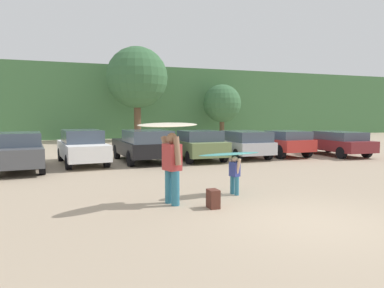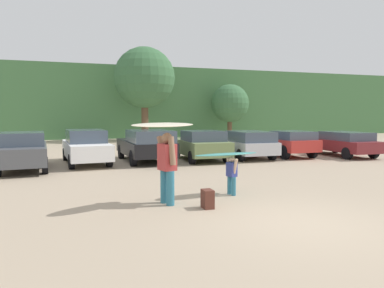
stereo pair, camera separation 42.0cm
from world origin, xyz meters
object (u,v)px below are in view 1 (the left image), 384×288
object	(u,v)px
parked_car_silver	(242,143)
person_adult	(172,164)
person_child	(235,173)
surfboard_teal	(230,154)
parked_car_white	(82,147)
parked_car_maroon	(336,142)
parked_car_dark_gray	(19,151)
parked_car_olive_green	(198,145)
parked_car_red	(281,142)
backpack_dropped	(213,199)
parked_car_black	(143,145)
surfboard_cream	(169,125)

from	to	relation	value
parked_car_silver	person_adult	bearing A→B (deg)	142.84
person_child	surfboard_teal	distance (m)	0.55
parked_car_silver	parked_car_white	bearing A→B (deg)	87.79
parked_car_maroon	surfboard_teal	size ratio (longest dim) A/B	2.19
parked_car_white	parked_car_dark_gray	bearing A→B (deg)	109.99
parked_car_olive_green	parked_car_red	xyz separation A→B (m)	(4.88, 0.15, -0.01)
parked_car_dark_gray	parked_car_red	bearing A→B (deg)	-90.68
parked_car_red	backpack_dropped	bearing A→B (deg)	136.89
parked_car_red	person_child	xyz separation A→B (m)	(-6.63, -7.59, -0.13)
parked_car_olive_green	person_adult	bearing A→B (deg)	155.21
parked_car_black	person_adult	size ratio (longest dim) A/B	2.55
parked_car_dark_gray	parked_car_maroon	size ratio (longest dim) A/B	1.00
parked_car_black	parked_car_maroon	distance (m)	10.57
person_adult	surfboard_cream	size ratio (longest dim) A/B	0.92
person_child	parked_car_dark_gray	bearing A→B (deg)	-62.69
parked_car_silver	backpack_dropped	xyz separation A→B (m)	(-5.38, -8.66, -0.53)
parked_car_olive_green	parked_car_red	size ratio (longest dim) A/B	0.98
person_adult	surfboard_cream	world-z (taller)	surfboard_cream
backpack_dropped	person_child	bearing A→B (deg)	44.70
person_adult	backpack_dropped	bearing A→B (deg)	124.62
person_child	parked_car_red	bearing A→B (deg)	-145.98
parked_car_black	person_child	bearing A→B (deg)	-176.03
parked_car_dark_gray	surfboard_teal	xyz separation A→B (m)	(5.97, -6.73, 0.35)
parked_car_dark_gray	person_child	bearing A→B (deg)	-142.26
parked_car_black	person_adult	distance (m)	8.16
person_child	surfboard_cream	xyz separation A→B (m)	(-2.05, -0.52, 1.38)
parked_car_silver	person_child	distance (m)	8.64
parked_car_red	parked_car_maroon	world-z (taller)	parked_car_red
parked_car_silver	person_child	world-z (taller)	parked_car_silver
surfboard_cream	parked_car_red	bearing A→B (deg)	-162.52
person_adult	backpack_dropped	xyz separation A→B (m)	(0.82, -0.70, -0.79)
surfboard_teal	parked_car_red	bearing A→B (deg)	-139.30
parked_car_dark_gray	parked_car_olive_green	distance (m)	7.90
parked_car_olive_green	parked_car_maroon	size ratio (longest dim) A/B	0.90
parked_car_black	surfboard_cream	size ratio (longest dim) A/B	2.35
parked_car_black	person_adult	bearing A→B (deg)	169.79
parked_car_silver	backpack_dropped	world-z (taller)	parked_car_silver
parked_car_olive_green	person_child	xyz separation A→B (m)	(-1.75, -7.44, -0.14)
backpack_dropped	parked_car_olive_green	bearing A→B (deg)	71.34
parked_car_maroon	parked_car_silver	bearing A→B (deg)	82.97
parked_car_dark_gray	person_child	distance (m)	9.11
surfboard_teal	parked_car_dark_gray	bearing A→B (deg)	-55.87
parked_car_white	backpack_dropped	world-z (taller)	parked_car_white
parked_car_white	surfboard_cream	bearing A→B (deg)	-174.77
parked_car_white	surfboard_teal	world-z (taller)	parked_car_white
person_child	backpack_dropped	bearing A→B (deg)	29.86
parked_car_white	parked_car_maroon	xyz separation A→B (m)	(13.25, -1.17, -0.08)
parked_car_dark_gray	parked_car_olive_green	world-z (taller)	parked_car_dark_gray
parked_car_maroon	surfboard_teal	distance (m)	11.86
parked_car_white	person_adult	xyz separation A→B (m)	(1.68, -8.37, 0.22)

